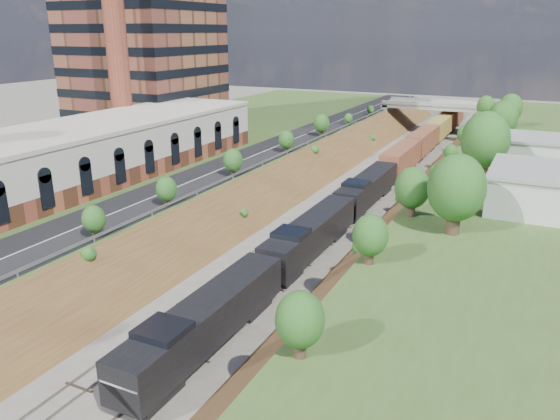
{
  "coord_description": "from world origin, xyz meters",
  "views": [
    {
      "loc": [
        23.45,
        -10.01,
        23.09
      ],
      "look_at": [
        0.77,
        36.54,
        6.0
      ],
      "focal_mm": 35.0,
      "sensor_mm": 36.0,
      "label": 1
    }
  ],
  "objects": [
    {
      "name": "tree_right_large",
      "position": [
        17.0,
        40.0,
        9.38
      ],
      "size": [
        5.25,
        5.25,
        7.61
      ],
      "color": "#473323",
      "rests_on": "platform_right"
    },
    {
      "name": "commercial_building",
      "position": [
        -28.0,
        38.0,
        8.51
      ],
      "size": [
        14.3,
        62.3,
        7.0
      ],
      "color": "brown",
      "rests_on": "platform_left"
    },
    {
      "name": "smokestack",
      "position": [
        -36.0,
        56.0,
        25.0
      ],
      "size": [
        3.2,
        3.2,
        40.0
      ],
      "primitive_type": "cylinder",
      "color": "brown",
      "rests_on": "platform_left"
    },
    {
      "name": "guardrail",
      "position": [
        -11.4,
        59.8,
        5.55
      ],
      "size": [
        0.1,
        171.0,
        0.7
      ],
      "color": "#99999E",
      "rests_on": "platform_left"
    },
    {
      "name": "embankment_left",
      "position": [
        -11.0,
        60.0,
        0.0
      ],
      "size": [
        10.0,
        180.0,
        10.0
      ],
      "primitive_type": "cube",
      "rotation": [
        0.0,
        0.79,
        0.0
      ],
      "color": "olive",
      "rests_on": "ground"
    },
    {
      "name": "platform_left",
      "position": [
        -33.0,
        60.0,
        2.5
      ],
      "size": [
        44.0,
        180.0,
        5.0
      ],
      "primitive_type": "cube",
      "color": "#3C5924",
      "rests_on": "ground"
    },
    {
      "name": "road",
      "position": [
        -15.5,
        60.0,
        5.05
      ],
      "size": [
        8.0,
        180.0,
        0.1
      ],
      "primitive_type": "cube",
      "color": "black",
      "rests_on": "platform_left"
    },
    {
      "name": "freight_train",
      "position": [
        2.6,
        76.76,
        2.66
      ],
      "size": [
        3.19,
        128.26,
        4.73
      ],
      "color": "black",
      "rests_on": "ground"
    },
    {
      "name": "embankment_right",
      "position": [
        11.0,
        60.0,
        0.0
      ],
      "size": [
        10.0,
        180.0,
        10.0
      ],
      "primitive_type": "cube",
      "rotation": [
        0.0,
        0.79,
        0.0
      ],
      "color": "olive",
      "rests_on": "ground"
    },
    {
      "name": "rail_left_track",
      "position": [
        -2.6,
        60.0,
        0.09
      ],
      "size": [
        1.58,
        180.0,
        0.18
      ],
      "primitive_type": "cube",
      "color": "gray",
      "rests_on": "ground"
    },
    {
      "name": "overpass",
      "position": [
        0.0,
        122.0,
        4.92
      ],
      "size": [
        24.5,
        8.3,
        7.4
      ],
      "color": "gray",
      "rests_on": "ground"
    },
    {
      "name": "rail_right_track",
      "position": [
        2.6,
        60.0,
        0.09
      ],
      "size": [
        1.58,
        180.0,
        0.18
      ],
      "primitive_type": "cube",
      "color": "gray",
      "rests_on": "ground"
    },
    {
      "name": "white_building_near",
      "position": [
        23.5,
        52.0,
        7.0
      ],
      "size": [
        9.0,
        12.0,
        4.0
      ],
      "primitive_type": "cube",
      "color": "silver",
      "rests_on": "platform_right"
    },
    {
      "name": "tree_left_crest",
      "position": [
        -11.8,
        20.0,
        7.04
      ],
      "size": [
        2.45,
        2.45,
        3.55
      ],
      "color": "#473323",
      "rests_on": "platform_left"
    },
    {
      "name": "white_building_far",
      "position": [
        23.0,
        74.0,
        6.8
      ],
      "size": [
        8.0,
        10.0,
        3.6
      ],
      "primitive_type": "cube",
      "color": "silver",
      "rests_on": "platform_right"
    }
  ]
}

